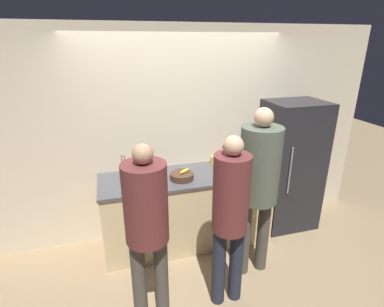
{
  "coord_description": "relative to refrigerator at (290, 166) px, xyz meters",
  "views": [
    {
      "loc": [
        -0.83,
        -2.73,
        2.41
      ],
      "look_at": [
        0.0,
        0.16,
        1.27
      ],
      "focal_mm": 28.0,
      "sensor_mm": 36.0,
      "label": 1
    }
  ],
  "objects": [
    {
      "name": "ground_plane",
      "position": [
        -1.42,
        -0.42,
        -0.86
      ],
      "size": [
        14.0,
        14.0,
        0.0
      ],
      "primitive_type": "plane",
      "color": "#9E8460"
    },
    {
      "name": "bottle_amber",
      "position": [
        -1.77,
        0.05,
        0.15
      ],
      "size": [
        0.06,
        0.06,
        0.21
      ],
      "color": "brown",
      "rests_on": "counter"
    },
    {
      "name": "bottle_red",
      "position": [
        -0.9,
        0.12,
        0.17
      ],
      "size": [
        0.06,
        0.06,
        0.26
      ],
      "color": "red",
      "rests_on": "counter"
    },
    {
      "name": "fruit_bowl",
      "position": [
        -1.51,
        -0.13,
        0.11
      ],
      "size": [
        0.27,
        0.27,
        0.12
      ],
      "color": "#4C3323",
      "rests_on": "counter"
    },
    {
      "name": "bottle_clear",
      "position": [
        -0.8,
        -0.03,
        0.14
      ],
      "size": [
        0.05,
        0.05,
        0.18
      ],
      "color": "silver",
      "rests_on": "counter"
    },
    {
      "name": "cup_yellow",
      "position": [
        -1.0,
        0.2,
        0.12
      ],
      "size": [
        0.09,
        0.09,
        0.1
      ],
      "color": "gold",
      "rests_on": "counter"
    },
    {
      "name": "wall_back",
      "position": [
        -1.42,
        0.32,
        0.44
      ],
      "size": [
        5.2,
        0.06,
        2.6
      ],
      "color": "beige",
      "rests_on": "ground_plane"
    },
    {
      "name": "counter",
      "position": [
        -1.42,
        -0.02,
        -0.39
      ],
      "size": [
        2.04,
        0.72,
        0.92
      ],
      "color": "beige",
      "rests_on": "ground_plane"
    },
    {
      "name": "refrigerator",
      "position": [
        0.0,
        0.0,
        0.0
      ],
      "size": [
        0.71,
        0.63,
        1.71
      ],
      "color": "#232328",
      "rests_on": "ground_plane"
    },
    {
      "name": "potted_plant",
      "position": [
        -1.9,
        0.09,
        0.19
      ],
      "size": [
        0.14,
        0.14,
        0.23
      ],
      "color": "#9E6042",
      "rests_on": "counter"
    },
    {
      "name": "person_right",
      "position": [
        -0.87,
        -0.73,
        0.28
      ],
      "size": [
        0.4,
        0.4,
        1.84
      ],
      "color": "#4C4742",
      "rests_on": "ground_plane"
    },
    {
      "name": "utensil_crock",
      "position": [
        -2.14,
        0.09,
        0.13
      ],
      "size": [
        0.11,
        0.11,
        0.28
      ],
      "color": "#ADA393",
      "rests_on": "counter"
    },
    {
      "name": "person_center",
      "position": [
        -1.3,
        -1.04,
        0.14
      ],
      "size": [
        0.32,
        0.32,
        1.7
      ],
      "color": "#232838",
      "rests_on": "ground_plane"
    },
    {
      "name": "person_left",
      "position": [
        -2.02,
        -0.97,
        0.15
      ],
      "size": [
        0.37,
        0.37,
        1.67
      ],
      "color": "#4C4742",
      "rests_on": "ground_plane"
    }
  ]
}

